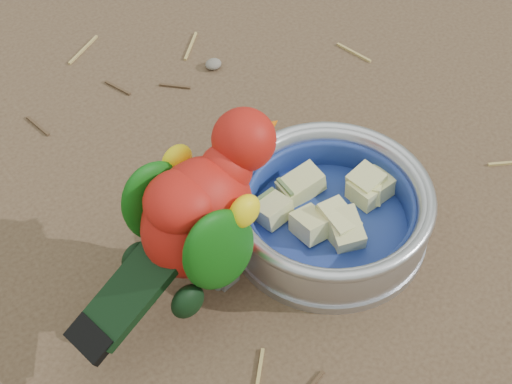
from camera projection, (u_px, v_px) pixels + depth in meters
ground at (283, 231)px, 0.81m from camera, size 60.00×60.00×0.00m
food_bowl at (328, 227)px, 0.80m from camera, size 0.20×0.20×0.02m
bowl_wall at (330, 208)px, 0.78m from camera, size 0.20×0.20×0.04m
fruit_wedges at (329, 212)px, 0.79m from camera, size 0.12×0.12×0.03m
lory_parrot at (202, 225)px, 0.70m from camera, size 0.23×0.13×0.18m
ground_debris at (269, 202)px, 0.83m from camera, size 0.90×0.80×0.01m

